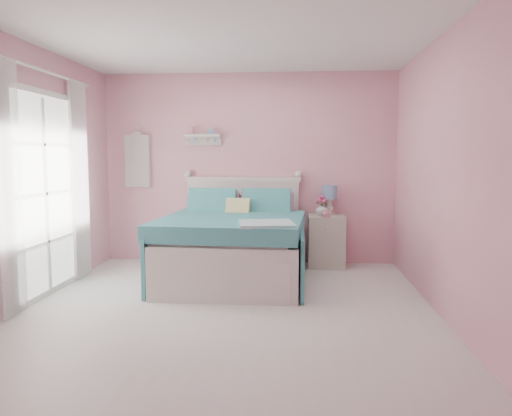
# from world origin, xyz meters

# --- Properties ---
(floor) EXTENTS (4.50, 4.50, 0.00)m
(floor) POSITION_xyz_m (0.00, 0.00, 0.00)
(floor) COLOR silver
(floor) RESTS_ON ground
(room_shell) EXTENTS (4.50, 4.50, 4.50)m
(room_shell) POSITION_xyz_m (0.00, 0.00, 1.58)
(room_shell) COLOR pink
(room_shell) RESTS_ON floor
(bed) EXTENTS (1.71, 2.09, 1.19)m
(bed) POSITION_xyz_m (-0.07, 1.22, 0.40)
(bed) COLOR silver
(bed) RESTS_ON floor
(nightstand) EXTENTS (0.48, 0.47, 0.69)m
(nightstand) POSITION_xyz_m (1.06, 2.00, 0.35)
(nightstand) COLOR beige
(nightstand) RESTS_ON floor
(table_lamp) EXTENTS (0.20, 0.20, 0.39)m
(table_lamp) POSITION_xyz_m (1.10, 2.10, 0.96)
(table_lamp) COLOR white
(table_lamp) RESTS_ON nightstand
(vase) EXTENTS (0.17, 0.17, 0.17)m
(vase) POSITION_xyz_m (1.00, 2.00, 0.77)
(vase) COLOR white
(vase) RESTS_ON nightstand
(teacup) EXTENTS (0.15, 0.15, 0.09)m
(teacup) POSITION_xyz_m (1.04, 1.82, 0.73)
(teacup) COLOR #CD8996
(teacup) RESTS_ON nightstand
(roses) EXTENTS (0.14, 0.11, 0.12)m
(roses) POSITION_xyz_m (0.99, 2.00, 0.89)
(roses) COLOR #CE4677
(roses) RESTS_ON vase
(wall_shelf) EXTENTS (0.50, 0.15, 0.25)m
(wall_shelf) POSITION_xyz_m (-0.63, 2.19, 1.73)
(wall_shelf) COLOR silver
(wall_shelf) RESTS_ON room_shell
(hanging_dress) EXTENTS (0.34, 0.03, 0.72)m
(hanging_dress) POSITION_xyz_m (-1.55, 2.18, 1.40)
(hanging_dress) COLOR white
(hanging_dress) RESTS_ON room_shell
(french_door) EXTENTS (0.04, 1.32, 2.16)m
(french_door) POSITION_xyz_m (-1.97, 0.40, 1.07)
(french_door) COLOR silver
(french_door) RESTS_ON floor
(curtain_near) EXTENTS (0.04, 0.40, 2.32)m
(curtain_near) POSITION_xyz_m (-1.92, -0.34, 1.18)
(curtain_near) COLOR white
(curtain_near) RESTS_ON floor
(curtain_far) EXTENTS (0.04, 0.40, 2.32)m
(curtain_far) POSITION_xyz_m (-1.92, 1.14, 1.18)
(curtain_far) COLOR white
(curtain_far) RESTS_ON floor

